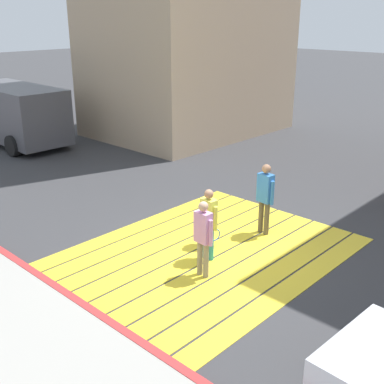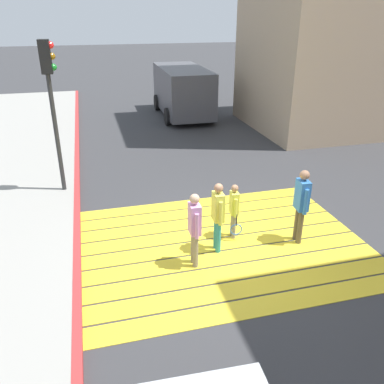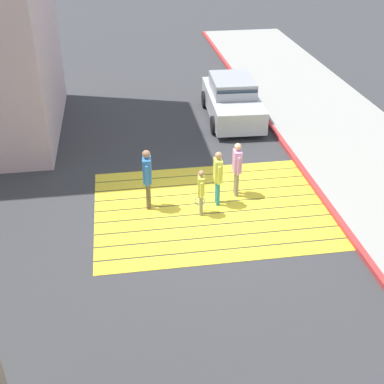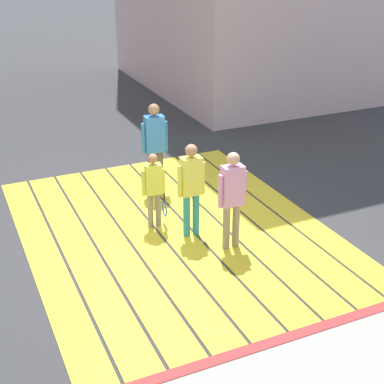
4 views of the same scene
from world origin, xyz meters
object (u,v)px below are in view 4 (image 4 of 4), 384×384
at_px(pedestrian_child_with_racket, 154,186).
at_px(pedestrian_adult_trailing, 232,194).
at_px(pedestrian_adult_side, 155,142).
at_px(pedestrian_adult_lead, 191,184).

bearing_deg(pedestrian_child_with_racket, pedestrian_adult_trailing, -143.87).
relative_size(pedestrian_adult_side, pedestrian_child_with_racket, 1.31).
xyz_separation_m(pedestrian_adult_trailing, pedestrian_child_with_racket, (1.17, 0.85, -0.19)).
height_order(pedestrian_adult_lead, pedestrian_child_with_racket, pedestrian_adult_lead).
height_order(pedestrian_adult_side, pedestrian_child_with_racket, pedestrian_adult_side).
height_order(pedestrian_adult_trailing, pedestrian_adult_side, pedestrian_adult_side).
relative_size(pedestrian_adult_lead, pedestrian_adult_trailing, 0.99).
bearing_deg(pedestrian_adult_trailing, pedestrian_adult_side, 6.82).
xyz_separation_m(pedestrian_adult_lead, pedestrian_adult_trailing, (-0.63, -0.41, 0.01)).
bearing_deg(pedestrian_adult_lead, pedestrian_adult_trailing, -146.91).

